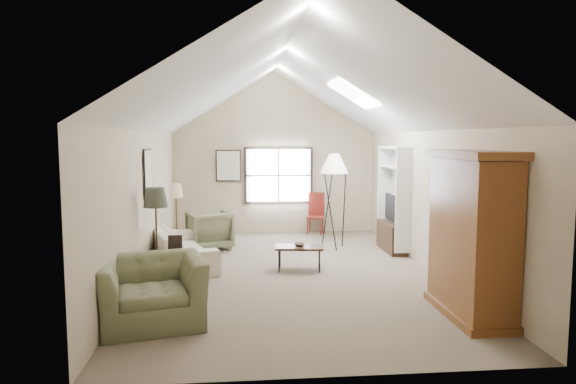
{
  "coord_description": "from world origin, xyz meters",
  "views": [
    {
      "loc": [
        -0.87,
        -8.82,
        2.36
      ],
      "look_at": [
        0.0,
        0.4,
        1.4
      ],
      "focal_mm": 32.0,
      "sensor_mm": 36.0,
      "label": 1
    }
  ],
  "objects": [
    {
      "name": "wall_art",
      "position": [
        -1.88,
        1.94,
        1.73
      ],
      "size": [
        1.97,
        3.71,
        0.88
      ],
      "color": "black",
      "rests_on": "room_shell"
    },
    {
      "name": "dark_lamp",
      "position": [
        -2.2,
        -0.62,
        0.81
      ],
      "size": [
        0.49,
        0.49,
        1.63
      ],
      "primitive_type": null,
      "rotation": [
        0.0,
        0.0,
        0.31
      ],
      "color": "black",
      "rests_on": "ground"
    },
    {
      "name": "tv_alcove",
      "position": [
        2.34,
        1.6,
        1.15
      ],
      "size": [
        0.32,
        1.3,
        2.1
      ],
      "primitive_type": "cube",
      "color": "white",
      "rests_on": "ground"
    },
    {
      "name": "room_shell",
      "position": [
        0.0,
        0.0,
        3.21
      ],
      "size": [
        5.01,
        8.01,
        4.0
      ],
      "color": "#6D604E",
      "rests_on": "ground"
    },
    {
      "name": "armchair_near",
      "position": [
        -2.01,
        -2.31,
        0.42
      ],
      "size": [
        1.54,
        1.42,
        0.85
      ],
      "primitive_type": "imported",
      "rotation": [
        0.0,
        0.0,
        0.24
      ],
      "color": "#696D4C",
      "rests_on": "ground"
    },
    {
      "name": "window",
      "position": [
        0.1,
        3.96,
        1.45
      ],
      "size": [
        1.72,
        0.08,
        1.42
      ],
      "primitive_type": "cube",
      "color": "black",
      "rests_on": "room_shell"
    },
    {
      "name": "armoire",
      "position": [
        2.18,
        -2.4,
        1.1
      ],
      "size": [
        0.6,
        1.5,
        2.2
      ],
      "primitive_type": "cube",
      "color": "brown",
      "rests_on": "ground"
    },
    {
      "name": "coffee_table",
      "position": [
        0.19,
        0.19,
        0.22
      ],
      "size": [
        0.92,
        0.59,
        0.44
      ],
      "primitive_type": "cube",
      "rotation": [
        0.0,
        0.0,
        -0.13
      ],
      "color": "#3D2719",
      "rests_on": "ground"
    },
    {
      "name": "tan_lamp",
      "position": [
        -2.2,
        1.98,
        0.73
      ],
      "size": [
        0.37,
        0.37,
        1.46
      ],
      "primitive_type": null,
      "rotation": [
        0.0,
        0.0,
        0.31
      ],
      "color": "tan",
      "rests_on": "ground"
    },
    {
      "name": "bowl",
      "position": [
        0.19,
        0.19,
        0.46
      ],
      "size": [
        0.23,
        0.23,
        0.05
      ],
      "primitive_type": "imported",
      "rotation": [
        0.0,
        0.0,
        -0.13
      ],
      "color": "#3D2419",
      "rests_on": "coffee_table"
    },
    {
      "name": "armchair_far",
      "position": [
        -1.53,
        2.18,
        0.4
      ],
      "size": [
        1.1,
        1.11,
        0.81
      ],
      "primitive_type": "imported",
      "rotation": [
        0.0,
        0.0,
        3.46
      ],
      "color": "#646B4B",
      "rests_on": "ground"
    },
    {
      "name": "tv_panel",
      "position": [
        2.32,
        1.6,
        0.92
      ],
      "size": [
        0.05,
        0.9,
        0.55
      ],
      "primitive_type": "cube",
      "color": "black",
      "rests_on": "media_console"
    },
    {
      "name": "tripod_lamp",
      "position": [
        1.13,
        1.93,
        1.04
      ],
      "size": [
        0.68,
        0.68,
        2.09
      ],
      "primitive_type": null,
      "rotation": [
        0.0,
        0.0,
        -0.13
      ],
      "color": "white",
      "rests_on": "ground"
    },
    {
      "name": "skylight",
      "position": [
        1.3,
        0.9,
        3.22
      ],
      "size": [
        0.8,
        1.2,
        0.52
      ],
      "primitive_type": null,
      "color": "white",
      "rests_on": "room_shell"
    },
    {
      "name": "media_console",
      "position": [
        2.32,
        1.6,
        0.3
      ],
      "size": [
        0.34,
        1.18,
        0.6
      ],
      "primitive_type": "cube",
      "color": "#382316",
      "rests_on": "ground"
    },
    {
      "name": "sofa",
      "position": [
        -1.99,
        0.78,
        0.34
      ],
      "size": [
        1.59,
        2.5,
        0.68
      ],
      "primitive_type": "imported",
      "rotation": [
        0.0,
        0.0,
        1.88
      ],
      "color": "beige",
      "rests_on": "ground"
    },
    {
      "name": "side_table",
      "position": [
        -1.89,
        -0.82,
        0.29
      ],
      "size": [
        0.74,
        0.74,
        0.59
      ],
      "primitive_type": "cylinder",
      "rotation": [
        0.0,
        0.0,
        0.31
      ],
      "color": "#372816",
      "rests_on": "ground"
    },
    {
      "name": "side_chair",
      "position": [
        1.0,
        3.7,
        0.51
      ],
      "size": [
        0.5,
        0.5,
        1.02
      ],
      "primitive_type": "cube",
      "rotation": [
        0.0,
        0.0,
        -0.29
      ],
      "color": "maroon",
      "rests_on": "ground"
    }
  ]
}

